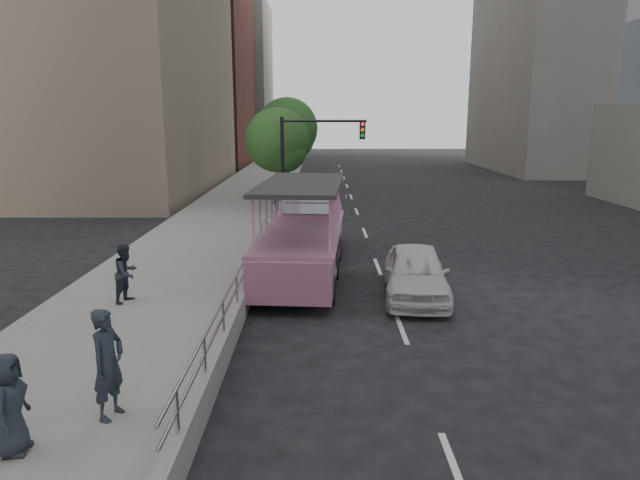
{
  "coord_description": "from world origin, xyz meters",
  "views": [
    {
      "loc": [
        -1.03,
        -15.55,
        5.2
      ],
      "look_at": [
        -1.04,
        1.26,
        1.56
      ],
      "focal_mm": 32.0,
      "sensor_mm": 36.0,
      "label": 1
    }
  ],
  "objects_px": {
    "pedestrian_mid": "(126,273)",
    "street_tree_near": "(279,143)",
    "street_tree_far": "(289,131)",
    "pedestrian_far": "(10,404)",
    "car": "(416,272)",
    "pedestrian_near": "(108,364)",
    "traffic_signal": "(307,152)",
    "duck_boat": "(306,236)",
    "parking_sign": "(276,207)"
  },
  "relations": [
    {
      "from": "pedestrian_near",
      "to": "pedestrian_far",
      "type": "distance_m",
      "value": 1.51
    },
    {
      "from": "pedestrian_mid",
      "to": "street_tree_far",
      "type": "bearing_deg",
      "value": 11.03
    },
    {
      "from": "car",
      "to": "street_tree_far",
      "type": "bearing_deg",
      "value": 108.31
    },
    {
      "from": "duck_boat",
      "to": "pedestrian_mid",
      "type": "height_order",
      "value": "duck_boat"
    },
    {
      "from": "pedestrian_near",
      "to": "street_tree_far",
      "type": "relative_size",
      "value": 0.29
    },
    {
      "from": "car",
      "to": "street_tree_far",
      "type": "relative_size",
      "value": 0.69
    },
    {
      "from": "traffic_signal",
      "to": "street_tree_far",
      "type": "xyz_separation_m",
      "value": [
        -1.4,
        9.43,
        0.81
      ]
    },
    {
      "from": "duck_boat",
      "to": "parking_sign",
      "type": "xyz_separation_m",
      "value": [
        -1.31,
        4.1,
        0.37
      ]
    },
    {
      "from": "car",
      "to": "pedestrian_near",
      "type": "height_order",
      "value": "pedestrian_near"
    },
    {
      "from": "pedestrian_mid",
      "to": "pedestrian_far",
      "type": "height_order",
      "value": "pedestrian_mid"
    },
    {
      "from": "car",
      "to": "traffic_signal",
      "type": "bearing_deg",
      "value": 111.6
    },
    {
      "from": "duck_boat",
      "to": "street_tree_far",
      "type": "bearing_deg",
      "value": 94.88
    },
    {
      "from": "pedestrian_near",
      "to": "street_tree_far",
      "type": "height_order",
      "value": "street_tree_far"
    },
    {
      "from": "car",
      "to": "pedestrian_mid",
      "type": "relative_size",
      "value": 2.8
    },
    {
      "from": "pedestrian_mid",
      "to": "street_tree_near",
      "type": "xyz_separation_m",
      "value": [
        2.94,
        16.73,
        2.72
      ]
    },
    {
      "from": "traffic_signal",
      "to": "street_tree_near",
      "type": "distance_m",
      "value": 3.8
    },
    {
      "from": "parking_sign",
      "to": "car",
      "type": "bearing_deg",
      "value": -57.45
    },
    {
      "from": "pedestrian_near",
      "to": "street_tree_near",
      "type": "relative_size",
      "value": 0.33
    },
    {
      "from": "pedestrian_near",
      "to": "pedestrian_far",
      "type": "bearing_deg",
      "value": 151.1
    },
    {
      "from": "duck_boat",
      "to": "street_tree_far",
      "type": "distance_m",
      "value": 18.68
    },
    {
      "from": "pedestrian_mid",
      "to": "pedestrian_far",
      "type": "distance_m",
      "value": 7.14
    },
    {
      "from": "pedestrian_mid",
      "to": "street_tree_near",
      "type": "bearing_deg",
      "value": 8.92
    },
    {
      "from": "street_tree_near",
      "to": "car",
      "type": "bearing_deg",
      "value": -71.89
    },
    {
      "from": "street_tree_near",
      "to": "pedestrian_far",
      "type": "bearing_deg",
      "value": -95.49
    },
    {
      "from": "car",
      "to": "pedestrian_near",
      "type": "distance_m",
      "value": 9.67
    },
    {
      "from": "parking_sign",
      "to": "traffic_signal",
      "type": "relative_size",
      "value": 0.47
    },
    {
      "from": "street_tree_near",
      "to": "street_tree_far",
      "type": "relative_size",
      "value": 0.89
    },
    {
      "from": "duck_boat",
      "to": "pedestrian_mid",
      "type": "xyz_separation_m",
      "value": [
        -4.71,
        -4.38,
        -0.09
      ]
    },
    {
      "from": "parking_sign",
      "to": "street_tree_far",
      "type": "xyz_separation_m",
      "value": [
        -0.26,
        14.25,
        2.75
      ]
    },
    {
      "from": "traffic_signal",
      "to": "parking_sign",
      "type": "bearing_deg",
      "value": -103.32
    },
    {
      "from": "pedestrian_far",
      "to": "parking_sign",
      "type": "distance_m",
      "value": 15.83
    },
    {
      "from": "duck_boat",
      "to": "pedestrian_near",
      "type": "height_order",
      "value": "duck_boat"
    },
    {
      "from": "street_tree_far",
      "to": "pedestrian_mid",
      "type": "bearing_deg",
      "value": -97.88
    },
    {
      "from": "pedestrian_near",
      "to": "parking_sign",
      "type": "bearing_deg",
      "value": 10.5
    },
    {
      "from": "parking_sign",
      "to": "traffic_signal",
      "type": "distance_m",
      "value": 5.32
    },
    {
      "from": "pedestrian_near",
      "to": "pedestrian_mid",
      "type": "bearing_deg",
      "value": 32.99
    },
    {
      "from": "street_tree_far",
      "to": "traffic_signal",
      "type": "bearing_deg",
      "value": -81.57
    },
    {
      "from": "car",
      "to": "pedestrian_far",
      "type": "height_order",
      "value": "pedestrian_far"
    },
    {
      "from": "pedestrian_near",
      "to": "pedestrian_far",
      "type": "relative_size",
      "value": 1.2
    },
    {
      "from": "pedestrian_near",
      "to": "traffic_signal",
      "type": "distance_m",
      "value": 19.7
    },
    {
      "from": "street_tree_far",
      "to": "pedestrian_far",
      "type": "bearing_deg",
      "value": -94.77
    },
    {
      "from": "pedestrian_mid",
      "to": "traffic_signal",
      "type": "relative_size",
      "value": 0.31
    },
    {
      "from": "duck_boat",
      "to": "street_tree_far",
      "type": "relative_size",
      "value": 1.51
    },
    {
      "from": "street_tree_far",
      "to": "duck_boat",
      "type": "bearing_deg",
      "value": -85.12
    },
    {
      "from": "duck_boat",
      "to": "car",
      "type": "distance_m",
      "value": 4.53
    },
    {
      "from": "pedestrian_mid",
      "to": "street_tree_far",
      "type": "relative_size",
      "value": 0.25
    },
    {
      "from": "duck_boat",
      "to": "pedestrian_near",
      "type": "relative_size",
      "value": 5.19
    },
    {
      "from": "pedestrian_far",
      "to": "street_tree_far",
      "type": "bearing_deg",
      "value": -9.44
    },
    {
      "from": "pedestrian_far",
      "to": "parking_sign",
      "type": "xyz_separation_m",
      "value": [
        2.75,
        15.59,
        0.48
      ]
    },
    {
      "from": "pedestrian_near",
      "to": "pedestrian_mid",
      "type": "relative_size",
      "value": 1.18
    }
  ]
}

